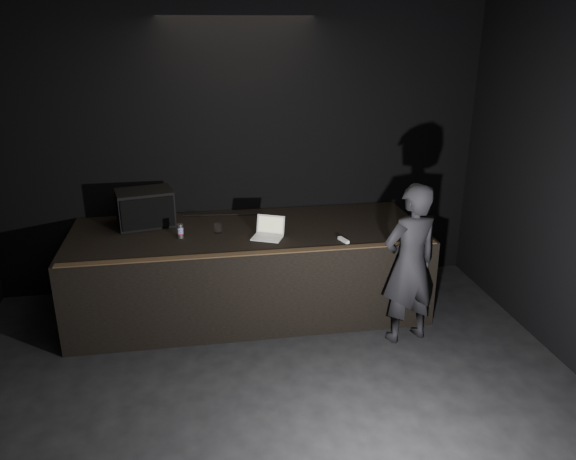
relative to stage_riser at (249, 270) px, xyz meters
The scene contains 10 objects.
room_walls 3.13m from the stage_riser, 90.00° to the right, with size 6.10×7.10×3.52m.
stage_riser is the anchor object (origin of this frame).
riser_lip 0.87m from the stage_riser, 90.00° to the right, with size 3.92×0.10×0.01m, color brown.
stage_monitor 1.40m from the stage_riser, 162.37° to the left, with size 0.70×0.57×0.42m.
cable 0.80m from the stage_riser, 116.43° to the left, with size 0.02×0.02×0.91m, color black.
laptop 0.65m from the stage_riser, 50.08° to the right, with size 0.40×0.39×0.22m.
beer_can 0.96m from the stage_riser, behind, with size 0.07×0.07×0.16m.
plastic_cup 0.65m from the stage_riser, behind, with size 0.09×0.09×0.11m, color white.
wii_remote 1.23m from the stage_riser, 28.19° to the right, with size 0.04×0.17×0.03m, color white.
person 1.89m from the stage_riser, 30.83° to the right, with size 0.64×0.42×1.74m, color black.
Camera 1 is at (-0.53, -3.27, 3.22)m, focal length 35.00 mm.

